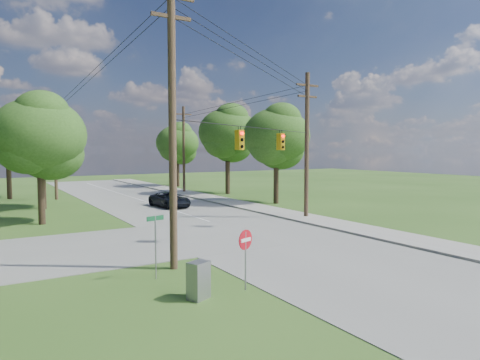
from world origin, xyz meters
TOP-DOWN VIEW (x-y plane):
  - ground at (0.00, 0.00)m, footprint 140.00×140.00m
  - main_road at (2.00, 5.00)m, footprint 10.00×100.00m
  - sidewalk_east at (8.70, 5.00)m, footprint 2.60×100.00m
  - pole_sw at (-4.60, 0.40)m, footprint 2.00×0.32m
  - pole_ne at (8.90, 8.00)m, footprint 2.00×0.32m
  - pole_north_e at (8.90, 30.00)m, footprint 2.00×0.32m
  - pole_north_w at (-5.00, 30.00)m, footprint 2.00×0.32m
  - power_lines at (1.50, 11.54)m, footprint 13.93×29.62m
  - traffic_signals at (2.55, 4.43)m, footprint 4.91×3.27m
  - tree_w_near at (-8.00, 15.00)m, footprint 6.00×6.00m
  - tree_w_mid at (-7.00, 23.00)m, footprint 6.40×6.40m
  - tree_w_far at (-9.00, 33.00)m, footprint 6.00×6.00m
  - tree_e_near at (12.00, 16.00)m, footprint 6.20×6.20m
  - tree_e_mid at (12.50, 26.00)m, footprint 6.60×6.60m
  - tree_e_far at (11.50, 38.00)m, footprint 5.80×5.80m
  - car_main_north at (2.51, 18.55)m, footprint 2.61×4.83m
  - control_cabinet at (-5.30, -3.43)m, footprint 0.84×0.75m
  - do_not_enter_sign at (-3.50, -3.49)m, footprint 0.69×0.27m
  - street_name_sign at (-5.75, -0.61)m, footprint 0.73×0.18m

SIDE VIEW (x-z plane):
  - ground at x=0.00m, z-range 0.00..0.00m
  - main_road at x=2.00m, z-range 0.00..0.03m
  - sidewalk_east at x=8.70m, z-range 0.00..0.12m
  - control_cabinet at x=-5.30m, z-range 0.00..1.26m
  - car_main_north at x=2.51m, z-range 0.03..1.32m
  - street_name_sign at x=-5.75m, z-range 0.36..2.81m
  - do_not_enter_sign at x=-3.50m, z-range 0.51..2.68m
  - pole_north_e at x=8.90m, z-range 0.13..10.13m
  - pole_north_w at x=-5.00m, z-range 0.13..10.13m
  - pole_ne at x=8.90m, z-range 0.22..10.72m
  - traffic_signals at x=2.55m, z-range 4.97..6.02m
  - tree_e_far at x=11.50m, z-range 1.76..10.08m
  - tree_w_near at x=-8.00m, z-range 1.72..10.12m
  - pole_sw at x=-4.60m, z-range 0.23..12.23m
  - tree_w_far at x=-9.00m, z-range 1.89..10.62m
  - tree_e_near at x=12.00m, z-range 1.85..10.66m
  - tree_w_mid at x=-7.00m, z-range 1.97..11.19m
  - tree_e_mid at x=12.50m, z-range 2.09..11.73m
  - power_lines at x=1.50m, z-range 6.69..11.62m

